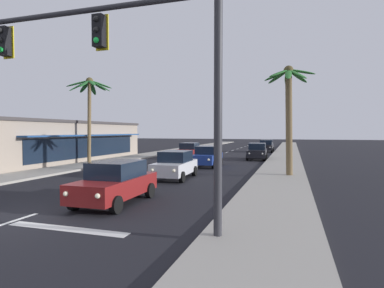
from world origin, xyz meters
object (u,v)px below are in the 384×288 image
at_px(palm_right_second, 289,101).
at_px(sedan_oncoming_far, 190,151).
at_px(sedan_fifth_in_queue, 207,156).
at_px(storefront_strip_left, 56,141).
at_px(sedan_third_in_queue, 175,165).
at_px(sedan_parked_mid_kerb, 257,151).
at_px(traffic_signal_mast, 103,55).
at_px(palm_left_second, 90,98).
at_px(sedan_parked_nearest_kerb, 266,146).
at_px(sedan_lead_at_stop_bar, 116,182).

bearing_deg(palm_right_second, sedan_oncoming_far, 132.62).
distance_m(sedan_fifth_in_queue, storefront_strip_left, 15.17).
relative_size(sedan_third_in_queue, sedan_parked_mid_kerb, 1.00).
bearing_deg(traffic_signal_mast, sedan_parked_mid_kerb, 85.68).
height_order(sedan_third_in_queue, sedan_parked_mid_kerb, same).
bearing_deg(sedan_fifth_in_queue, palm_left_second, -170.60).
relative_size(sedan_oncoming_far, storefront_strip_left, 0.23).
xyz_separation_m(sedan_fifth_in_queue, sedan_parked_mid_kerb, (3.23, 7.69, 0.00)).
relative_size(traffic_signal_mast, sedan_oncoming_far, 2.38).
height_order(traffic_signal_mast, sedan_oncoming_far, traffic_signal_mast).
relative_size(sedan_third_in_queue, sedan_fifth_in_queue, 1.01).
relative_size(sedan_oncoming_far, sedan_parked_mid_kerb, 1.00).
bearing_deg(sedan_parked_nearest_kerb, palm_right_second, -82.58).
bearing_deg(palm_right_second, storefront_strip_left, 168.47).
relative_size(sedan_fifth_in_queue, palm_left_second, 0.60).
bearing_deg(palm_right_second, traffic_signal_mast, -111.44).
relative_size(sedan_lead_at_stop_bar, sedan_parked_nearest_kerb, 1.00).
bearing_deg(sedan_lead_at_stop_bar, palm_left_second, 128.66).
bearing_deg(sedan_lead_at_stop_bar, sedan_fifth_in_queue, 89.58).
height_order(sedan_oncoming_far, sedan_parked_nearest_kerb, same).
height_order(sedan_third_in_queue, sedan_fifth_in_queue, same).
bearing_deg(sedan_lead_at_stop_bar, sedan_parked_nearest_kerb, 84.54).
bearing_deg(sedan_parked_nearest_kerb, sedan_fifth_in_queue, -98.88).
relative_size(sedan_lead_at_stop_bar, sedan_fifth_in_queue, 1.00).
distance_m(sedan_third_in_queue, sedan_parked_mid_kerb, 15.08).
relative_size(sedan_third_in_queue, palm_left_second, 0.60).
relative_size(sedan_parked_mid_kerb, palm_right_second, 0.64).
distance_m(traffic_signal_mast, storefront_strip_left, 24.02).
bearing_deg(storefront_strip_left, sedan_lead_at_stop_bar, -43.21).
height_order(sedan_parked_nearest_kerb, palm_right_second, palm_right_second).
bearing_deg(sedan_third_in_queue, sedan_fifth_in_queue, 88.56).
bearing_deg(sedan_third_in_queue, sedan_oncoming_far, 104.26).
height_order(traffic_signal_mast, sedan_parked_mid_kerb, traffic_signal_mast).
bearing_deg(storefront_strip_left, traffic_signal_mast, -46.15).
height_order(traffic_signal_mast, palm_left_second, palm_left_second).
bearing_deg(palm_left_second, sedan_third_in_queue, -28.60).
bearing_deg(sedan_parked_nearest_kerb, palm_left_second, -120.89).
xyz_separation_m(palm_left_second, palm_right_second, (16.36, -2.62, -0.95)).
bearing_deg(sedan_parked_mid_kerb, sedan_third_in_queue, -103.07).
xyz_separation_m(sedan_lead_at_stop_bar, palm_right_second, (6.49, 9.73, 3.95)).
height_order(sedan_fifth_in_queue, palm_right_second, palm_right_second).
bearing_deg(palm_left_second, sedan_fifth_in_queue, 9.40).
relative_size(sedan_third_in_queue, sedan_oncoming_far, 1.00).
height_order(sedan_fifth_in_queue, storefront_strip_left, storefront_strip_left).
bearing_deg(sedan_parked_mid_kerb, sedan_parked_nearest_kerb, 90.24).
height_order(sedan_lead_at_stop_bar, sedan_oncoming_far, same).
xyz_separation_m(traffic_signal_mast, sedan_parked_nearest_kerb, (1.82, 37.39, -4.25)).
bearing_deg(sedan_parked_nearest_kerb, traffic_signal_mast, -92.78).
xyz_separation_m(sedan_parked_mid_kerb, palm_left_second, (-13.21, -9.34, 4.90)).
distance_m(traffic_signal_mast, sedan_parked_mid_kerb, 25.17).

